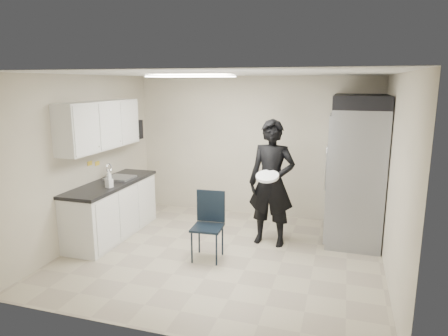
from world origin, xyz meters
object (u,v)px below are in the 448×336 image
(man_tuxedo, at_px, (272,183))
(folding_chair, at_px, (207,228))
(commercial_fridge, at_px, (356,175))
(lower_counter, at_px, (112,210))

(man_tuxedo, bearing_deg, folding_chair, -127.40)
(folding_chair, bearing_deg, commercial_fridge, 32.77)
(folding_chair, height_order, man_tuxedo, man_tuxedo)
(commercial_fridge, height_order, man_tuxedo, commercial_fridge)
(folding_chair, bearing_deg, lower_counter, 163.79)
(lower_counter, bearing_deg, folding_chair, -12.47)
(folding_chair, relative_size, man_tuxedo, 0.48)
(lower_counter, relative_size, man_tuxedo, 0.97)
(commercial_fridge, bearing_deg, folding_chair, -143.50)
(lower_counter, bearing_deg, commercial_fridge, 15.88)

